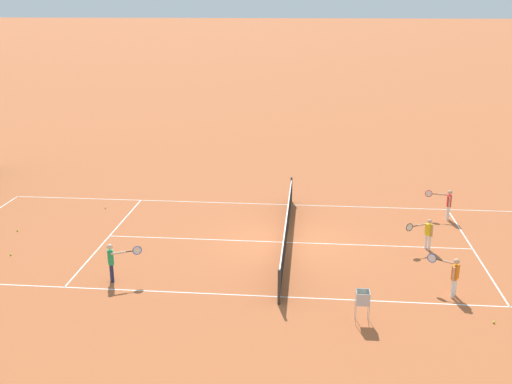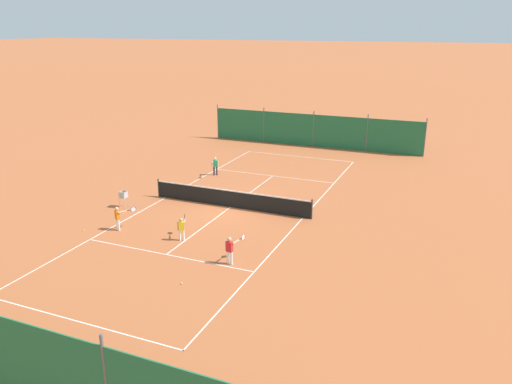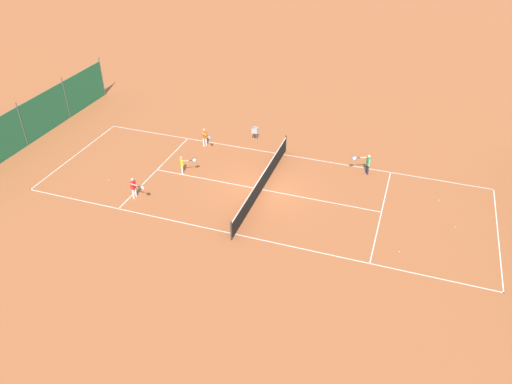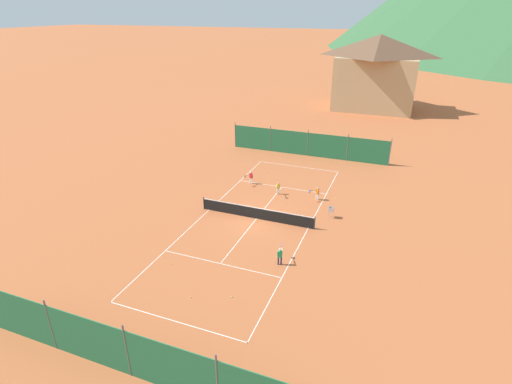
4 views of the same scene
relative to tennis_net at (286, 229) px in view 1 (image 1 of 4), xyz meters
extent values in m
plane|color=#B25B33|center=(0.00, 0.00, -0.50)|extent=(600.00, 600.00, 0.00)
cube|color=white|center=(-4.10, 0.00, -0.50)|extent=(0.05, 23.85, 0.01)
cube|color=white|center=(4.10, 0.00, -0.50)|extent=(0.05, 23.85, 0.01)
cube|color=white|center=(0.00, 6.40, -0.50)|extent=(8.20, 0.05, 0.01)
cube|color=white|center=(0.00, -6.40, -0.50)|extent=(8.20, 0.05, 0.01)
cube|color=white|center=(0.00, 0.00, -0.50)|extent=(0.05, 12.80, 0.01)
cylinder|color=#2D2D2D|center=(-4.55, 0.00, 0.03)|extent=(0.08, 0.08, 1.06)
cylinder|color=#2D2D2D|center=(4.55, 0.00, 0.03)|extent=(0.08, 0.08, 1.06)
cube|color=black|center=(0.00, 0.00, -0.04)|extent=(9.10, 0.02, 0.91)
cube|color=white|center=(0.00, 0.00, 0.43)|extent=(9.10, 0.04, 0.06)
cylinder|color=#23284C|center=(3.46, -5.16, -0.22)|extent=(0.10, 0.10, 0.57)
cylinder|color=#23284C|center=(3.63, -5.08, -0.22)|extent=(0.10, 0.10, 0.57)
cube|color=#239E5B|center=(3.54, -5.12, 0.28)|extent=(0.31, 0.26, 0.44)
sphere|color=beige|center=(3.54, -5.12, 0.62)|extent=(0.17, 0.17, 0.17)
cylinder|color=beige|center=(3.39, -5.20, 0.28)|extent=(0.06, 0.06, 0.44)
cylinder|color=beige|center=(3.61, -4.85, 0.46)|extent=(0.25, 0.42, 0.06)
cylinder|color=black|center=(3.47, -4.56, 0.46)|extent=(0.11, 0.19, 0.03)
torus|color=#1E4CB2|center=(3.36, -4.35, 0.46)|extent=(0.14, 0.26, 0.28)
cylinder|color=silver|center=(3.36, -4.35, 0.46)|extent=(0.11, 0.23, 0.25)
cylinder|color=white|center=(-2.81, 6.13, -0.22)|extent=(0.10, 0.10, 0.56)
cylinder|color=white|center=(-2.99, 6.15, -0.22)|extent=(0.10, 0.10, 0.56)
cube|color=red|center=(-2.90, 6.14, 0.28)|extent=(0.29, 0.19, 0.43)
sphere|color=tan|center=(-2.90, 6.14, 0.61)|extent=(0.17, 0.17, 0.17)
cylinder|color=tan|center=(-2.73, 6.11, 0.28)|extent=(0.06, 0.06, 0.43)
cylinder|color=tan|center=(-3.10, 5.95, 0.45)|extent=(0.13, 0.44, 0.06)
cylinder|color=black|center=(-3.15, 5.63, 0.45)|extent=(0.06, 0.20, 0.03)
torus|color=red|center=(-3.18, 5.40, 0.45)|extent=(0.06, 0.28, 0.28)
cylinder|color=silver|center=(-3.18, 5.40, 0.45)|extent=(0.04, 0.25, 0.25)
cylinder|color=white|center=(3.67, 4.92, -0.22)|extent=(0.10, 0.10, 0.55)
cylinder|color=white|center=(3.52, 5.01, -0.22)|extent=(0.10, 0.10, 0.55)
cube|color=orange|center=(3.60, 4.96, 0.27)|extent=(0.31, 0.27, 0.43)
sphere|color=tan|center=(3.60, 4.96, 0.59)|extent=(0.17, 0.17, 0.17)
cylinder|color=tan|center=(3.74, 4.88, 0.27)|extent=(0.06, 0.06, 0.43)
cylinder|color=tan|center=(3.34, 4.86, 0.44)|extent=(0.27, 0.40, 0.06)
cylinder|color=black|center=(3.19, 4.59, 0.44)|extent=(0.12, 0.18, 0.03)
torus|color=#1E4CB2|center=(3.07, 4.39, 0.44)|extent=(0.16, 0.26, 0.28)
cylinder|color=silver|center=(3.07, 4.39, 0.44)|extent=(0.13, 0.22, 0.25)
cylinder|color=white|center=(0.22, 4.89, -0.24)|extent=(0.09, 0.09, 0.51)
cylinder|color=white|center=(0.07, 4.80, -0.24)|extent=(0.09, 0.09, 0.51)
cube|color=yellow|center=(0.15, 4.84, 0.21)|extent=(0.28, 0.25, 0.40)
sphere|color=tan|center=(0.15, 4.84, 0.51)|extent=(0.16, 0.16, 0.16)
cylinder|color=tan|center=(0.28, 4.92, 0.21)|extent=(0.06, 0.06, 0.40)
cylinder|color=tan|center=(0.11, 4.59, 0.37)|extent=(0.25, 0.37, 0.06)
cylinder|color=black|center=(0.26, 4.34, 0.37)|extent=(0.12, 0.17, 0.03)
torus|color=black|center=(0.38, 4.15, 0.37)|extent=(0.16, 0.25, 0.28)
cylinder|color=silver|center=(0.38, 4.15, 0.37)|extent=(0.13, 0.22, 0.25)
sphere|color=#CCE033|center=(5.05, 5.71, -0.47)|extent=(0.07, 0.07, 0.07)
sphere|color=#CCE033|center=(-0.14, -9.94, -0.47)|extent=(0.07, 0.07, 0.07)
sphere|color=#CCE033|center=(2.01, -9.12, -0.47)|extent=(0.07, 0.07, 0.07)
sphere|color=#CCE033|center=(-2.90, -7.55, -0.47)|extent=(0.07, 0.07, 0.07)
cylinder|color=#B7B7BC|center=(5.13, 2.07, -0.22)|extent=(0.02, 0.02, 0.55)
cylinder|color=#B7B7BC|center=(5.47, 2.07, -0.22)|extent=(0.02, 0.02, 0.55)
cylinder|color=#B7B7BC|center=(5.13, 2.41, -0.22)|extent=(0.02, 0.02, 0.55)
cylinder|color=#B7B7BC|center=(5.47, 2.41, -0.22)|extent=(0.02, 0.02, 0.55)
cube|color=#B7B7BC|center=(5.30, 2.24, 0.06)|extent=(0.34, 0.34, 0.02)
cube|color=#B7B7BC|center=(5.30, 2.07, 0.22)|extent=(0.34, 0.02, 0.34)
cube|color=#B7B7BC|center=(5.30, 2.41, 0.22)|extent=(0.34, 0.02, 0.34)
cube|color=#B7B7BC|center=(5.13, 2.24, 0.22)|extent=(0.02, 0.34, 0.34)
cube|color=#B7B7BC|center=(5.47, 2.24, 0.22)|extent=(0.02, 0.34, 0.34)
sphere|color=#CCE033|center=(5.32, 2.36, 0.10)|extent=(0.07, 0.07, 0.07)
sphere|color=#CCE033|center=(5.17, 2.26, 0.10)|extent=(0.07, 0.07, 0.07)
sphere|color=#CCE033|center=(5.22, 2.11, 0.10)|extent=(0.07, 0.07, 0.07)
sphere|color=#CCE033|center=(5.17, 2.11, 0.10)|extent=(0.07, 0.07, 0.07)
sphere|color=#CCE033|center=(5.24, 2.18, 0.10)|extent=(0.07, 0.07, 0.07)
sphere|color=#CCE033|center=(5.27, 2.14, 0.10)|extent=(0.07, 0.07, 0.07)
sphere|color=#CCE033|center=(5.27, 2.25, 0.16)|extent=(0.07, 0.07, 0.07)
sphere|color=#CCE033|center=(5.38, 2.22, 0.16)|extent=(0.07, 0.07, 0.07)
sphere|color=#CCE033|center=(5.27, 2.15, 0.16)|extent=(0.07, 0.07, 0.07)
sphere|color=#CCE033|center=(5.27, 2.33, 0.16)|extent=(0.07, 0.07, 0.07)
sphere|color=#CCE033|center=(5.23, 2.19, 0.16)|extent=(0.07, 0.07, 0.07)
sphere|color=#CCE033|center=(5.35, 2.14, 0.16)|extent=(0.07, 0.07, 0.07)
sphere|color=#CCE033|center=(5.36, 2.11, 0.21)|extent=(0.07, 0.07, 0.07)
sphere|color=#CCE033|center=(5.18, 2.22, 0.21)|extent=(0.07, 0.07, 0.07)
sphere|color=#CCE033|center=(5.42, 2.19, 0.21)|extent=(0.07, 0.07, 0.07)
sphere|color=#CCE033|center=(5.42, 2.16, 0.21)|extent=(0.07, 0.07, 0.07)
camera|label=1|loc=(19.55, 0.77, 7.59)|focal=42.00mm
camera|label=2|loc=(-11.07, 22.83, 8.83)|focal=35.00mm
camera|label=3|loc=(-21.46, -7.04, 14.39)|focal=35.00mm
camera|label=4|loc=(9.72, -25.30, 14.33)|focal=28.00mm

